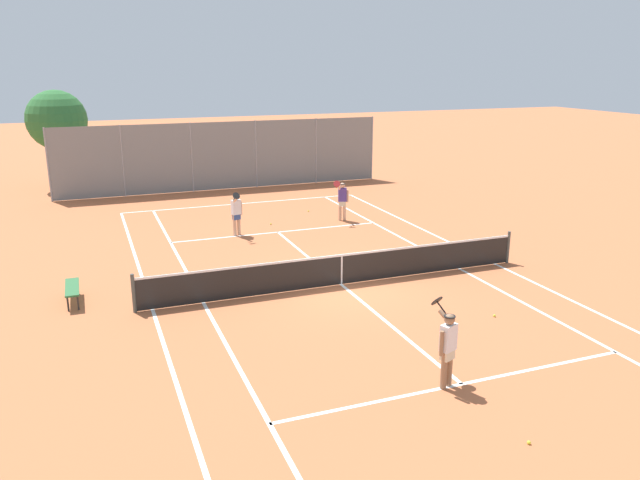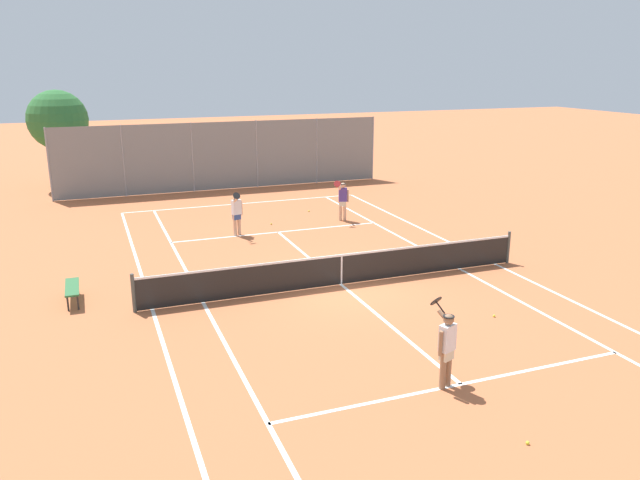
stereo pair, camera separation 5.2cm
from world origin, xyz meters
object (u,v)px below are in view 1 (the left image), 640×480
object	(u,v)px
loose_tennis_ball_1	(308,211)
loose_tennis_ball_0	(529,443)
player_far_left	(236,212)
loose_tennis_ball_2	(494,316)
courtside_bench	(72,288)
player_near_side	(447,345)
tennis_net	(342,269)
player_far_right	(342,199)
tree_behind_left	(58,121)
loose_tennis_ball_3	(271,224)

from	to	relation	value
loose_tennis_ball_1	loose_tennis_ball_0	bearing A→B (deg)	-97.62
player_far_left	loose_tennis_ball_2	xyz separation A→B (m)	(4.37, -10.22, -0.89)
courtside_bench	loose_tennis_ball_0	bearing A→B (deg)	-53.45
player_near_side	tennis_net	bearing A→B (deg)	86.63
player_far_right	courtside_bench	world-z (taller)	player_far_right
player_far_left	player_far_right	distance (m)	4.72
loose_tennis_ball_1	courtside_bench	distance (m)	12.57
tennis_net	tree_behind_left	xyz separation A→B (m)	(-7.85, 19.01, 2.96)
player_far_right	loose_tennis_ball_0	distance (m)	16.18
player_near_side	loose_tennis_ball_3	xyz separation A→B (m)	(0.45, 13.98, -0.89)
loose_tennis_ball_2	courtside_bench	distance (m)	11.43
loose_tennis_ball_2	player_far_right	bearing A→B (deg)	88.46
loose_tennis_ball_0	tree_behind_left	xyz separation A→B (m)	(-7.76, 27.62, 3.43)
player_far_left	loose_tennis_ball_3	xyz separation A→B (m)	(1.67, 1.09, -0.89)
loose_tennis_ball_0	tree_behind_left	size ratio (longest dim) A/B	0.01
tennis_net	courtside_bench	bearing A→B (deg)	169.78
player_near_side	tree_behind_left	xyz separation A→B (m)	(-7.47, 25.36, 2.54)
tennis_net	player_far_right	xyz separation A→B (m)	(3.08, 7.23, 0.42)
loose_tennis_ball_3	courtside_bench	xyz separation A→B (m)	(-7.55, -6.28, 0.38)
loose_tennis_ball_2	loose_tennis_ball_3	world-z (taller)	same
player_far_left	tree_behind_left	world-z (taller)	tree_behind_left
player_far_left	courtside_bench	world-z (taller)	player_far_left
player_near_side	loose_tennis_ball_1	size ratio (longest dim) A/B	26.88
player_near_side	tree_behind_left	bearing A→B (deg)	106.42
player_near_side	loose_tennis_ball_3	world-z (taller)	player_near_side
tennis_net	player_far_right	world-z (taller)	player_far_right
tennis_net	loose_tennis_ball_0	world-z (taller)	tennis_net
loose_tennis_ball_1	courtside_bench	size ratio (longest dim) A/B	0.04
player_far_left	loose_tennis_ball_0	world-z (taller)	player_far_left
tennis_net	loose_tennis_ball_3	xyz separation A→B (m)	(0.08, 7.62, -0.48)
loose_tennis_ball_1	courtside_bench	xyz separation A→B (m)	(-9.77, -7.89, 0.38)
loose_tennis_ball_3	tree_behind_left	size ratio (longest dim) A/B	0.01
tree_behind_left	loose_tennis_ball_3	bearing A→B (deg)	-55.16
tennis_net	player_far_right	bearing A→B (deg)	66.95
player_near_side	loose_tennis_ball_2	xyz separation A→B (m)	(3.16, 2.67, -0.89)
loose_tennis_ball_0	player_near_side	bearing A→B (deg)	97.15
courtside_bench	loose_tennis_ball_3	bearing A→B (deg)	39.73
loose_tennis_ball_2	tree_behind_left	size ratio (longest dim) A/B	0.01
player_near_side	player_far_left	world-z (taller)	same
player_far_right	tree_behind_left	distance (m)	16.26
loose_tennis_ball_2	loose_tennis_ball_3	bearing A→B (deg)	103.45
player_far_right	courtside_bench	size ratio (longest dim) A/B	1.18
tennis_net	loose_tennis_ball_3	size ratio (longest dim) A/B	181.82
tennis_net	loose_tennis_ball_2	xyz separation A→B (m)	(2.78, -3.68, -0.48)
loose_tennis_ball_1	loose_tennis_ball_2	world-z (taller)	same
loose_tennis_ball_2	tree_behind_left	world-z (taller)	tree_behind_left
loose_tennis_ball_1	loose_tennis_ball_3	world-z (taller)	same
loose_tennis_ball_3	courtside_bench	distance (m)	9.83
player_near_side	player_far_left	distance (m)	12.95
player_far_right	loose_tennis_ball_0	xyz separation A→B (m)	(-3.17, -15.85, -0.89)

